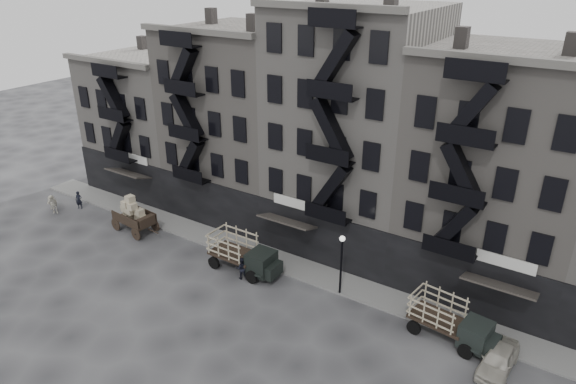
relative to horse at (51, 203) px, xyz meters
The scene contains 14 objects.
ground 23.17m from the horse, ahead, with size 140.00×140.00×0.00m, color #38383A.
sidewalk 23.50m from the horse, ahead, with size 55.00×2.50×0.15m, color slate.
building_west 11.72m from the horse, 72.59° to the left, with size 10.00×11.35×13.20m.
building_midwest 17.83m from the horse, 37.36° to the left, with size 10.00×11.35×16.20m.
building_center 26.37m from the horse, 23.44° to the left, with size 10.00×11.35×18.20m.
building_mideast 35.27m from the horse, 16.85° to the left, with size 10.00×11.35×16.20m.
lamp_post 26.37m from the horse, ahead, with size 0.36×0.36×4.28m.
horse is the anchor object (origin of this frame).
wagon 8.68m from the horse, 10.43° to the left, with size 3.72×2.22×3.02m.
stake_truck_west 19.30m from the horse, ahead, with size 5.24×2.21×2.62m.
stake_truck_east 33.38m from the horse, ahead, with size 5.08×2.55×2.45m.
car_east 36.18m from the horse, ahead, with size 1.50×3.73×1.27m, color #B4AFA2.
pedestrian_west 2.25m from the horse, 49.30° to the left, with size 0.57×0.38×1.57m, color black.
pedestrian_mid 19.79m from the horse, ahead, with size 0.77×0.60×1.59m, color black.
Camera 1 is at (15.09, -22.08, 19.60)m, focal length 32.00 mm.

